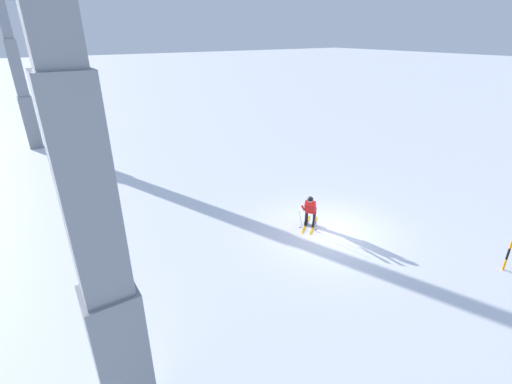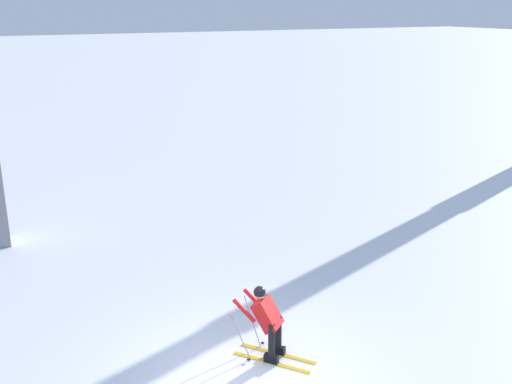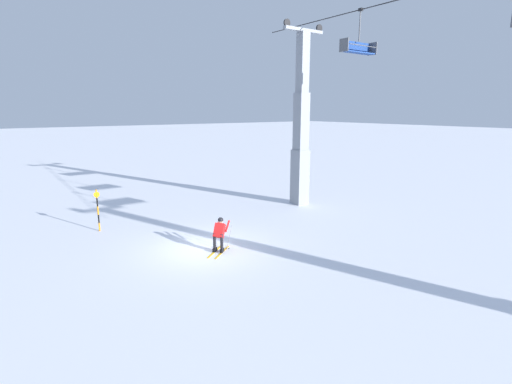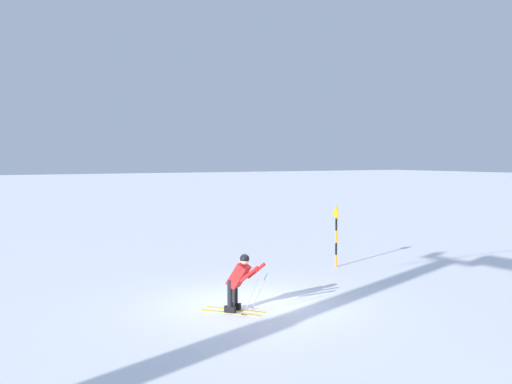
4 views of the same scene
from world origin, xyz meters
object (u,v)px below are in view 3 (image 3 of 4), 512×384
(chairlift_seat_nearest, at_px, (358,47))
(trail_marker_pole, at_px, (98,209))
(lift_tower_near, at_px, (301,133))
(skier_carving_main, at_px, (219,232))

(chairlift_seat_nearest, relative_size, trail_marker_pole, 1.05)
(lift_tower_near, relative_size, chairlift_seat_nearest, 4.91)
(chairlift_seat_nearest, distance_m, trail_marker_pole, 15.54)
(lift_tower_near, distance_m, trail_marker_pole, 12.62)
(skier_carving_main, xyz_separation_m, chairlift_seat_nearest, (-0.18, 8.47, 8.29))
(chairlift_seat_nearest, bearing_deg, skier_carving_main, -88.81)
(skier_carving_main, xyz_separation_m, trail_marker_pole, (-5.88, -3.58, 0.31))
(lift_tower_near, height_order, trail_marker_pole, lift_tower_near)
(skier_carving_main, distance_m, trail_marker_pole, 6.89)
(skier_carving_main, height_order, lift_tower_near, lift_tower_near)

